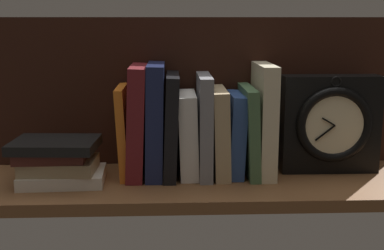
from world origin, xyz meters
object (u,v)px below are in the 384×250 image
at_px(book_navy_bierce, 155,120).
at_px(book_tan_shortstories, 219,132).
at_px(book_blue_modern, 235,134).
at_px(book_orange_pandolfini, 124,131).
at_px(book_white_catcher, 188,134).
at_px(book_cream_twain, 264,119).
at_px(book_stack_side, 58,162).
at_px(framed_clock, 330,124).
at_px(book_green_romantic, 249,131).
at_px(book_gray_chess, 204,125).
at_px(book_black_skeptic, 171,125).
at_px(book_maroon_dawkins, 137,121).

distance_m(book_navy_bierce, book_tan_shortstories, 0.14).
distance_m(book_navy_bierce, book_blue_modern, 0.18).
relative_size(book_orange_pandolfini, book_tan_shortstories, 1.03).
xyz_separation_m(book_white_catcher, book_cream_twain, (0.17, 0.00, 0.03)).
distance_m(book_tan_shortstories, book_stack_side, 0.35).
distance_m(book_navy_bierce, framed_clock, 0.39).
height_order(book_orange_pandolfini, book_stack_side, book_orange_pandolfini).
bearing_deg(book_stack_side, framed_clock, 5.83).
bearing_deg(book_white_catcher, book_green_romantic, -0.00).
xyz_separation_m(book_gray_chess, book_blue_modern, (0.07, 0.00, -0.02)).
xyz_separation_m(book_navy_bierce, book_black_skeptic, (0.03, 0.00, -0.01)).
bearing_deg(framed_clock, book_cream_twain, -178.78).
distance_m(book_maroon_dawkins, book_stack_side, 0.19).
relative_size(book_navy_bierce, book_green_romantic, 1.26).
bearing_deg(book_orange_pandolfini, book_gray_chess, 0.00).
xyz_separation_m(book_black_skeptic, book_green_romantic, (0.17, -0.00, -0.01)).
xyz_separation_m(book_orange_pandolfini, book_tan_shortstories, (0.21, 0.00, -0.00)).
bearing_deg(book_orange_pandolfini, book_black_skeptic, 0.00).
relative_size(book_black_skeptic, book_blue_modern, 1.24).
relative_size(book_gray_chess, book_stack_side, 1.15).
xyz_separation_m(book_blue_modern, book_stack_side, (-0.38, -0.06, -0.04)).
xyz_separation_m(book_blue_modern, book_green_romantic, (0.03, -0.00, 0.01)).
xyz_separation_m(book_black_skeptic, framed_clock, (0.35, 0.00, -0.00)).
relative_size(book_white_catcher, book_gray_chess, 0.82).
distance_m(book_maroon_dawkins, framed_clock, 0.43).
relative_size(book_gray_chess, book_green_romantic, 1.14).
height_order(book_navy_bierce, book_black_skeptic, book_navy_bierce).
relative_size(book_navy_bierce, book_cream_twain, 1.01).
distance_m(book_black_skeptic, book_cream_twain, 0.20).
height_order(book_tan_shortstories, book_green_romantic, book_green_romantic).
height_order(book_tan_shortstories, book_blue_modern, book_tan_shortstories).
bearing_deg(book_gray_chess, book_tan_shortstories, 0.00).
bearing_deg(book_navy_bierce, book_gray_chess, 0.00).
distance_m(book_gray_chess, book_stack_side, 0.32).
xyz_separation_m(book_black_skeptic, book_gray_chess, (0.07, 0.00, -0.00)).
bearing_deg(book_tan_shortstories, framed_clock, 0.74).
relative_size(book_navy_bierce, book_tan_shortstories, 1.29).
bearing_deg(book_navy_bierce, book_cream_twain, 0.00).
bearing_deg(book_tan_shortstories, book_cream_twain, 0.00).
distance_m(book_orange_pandolfini, book_cream_twain, 0.31).
bearing_deg(book_cream_twain, book_green_romantic, -180.00).
bearing_deg(book_gray_chess, book_maroon_dawkins, 180.00).
bearing_deg(framed_clock, book_white_catcher, -179.42).
xyz_separation_m(book_maroon_dawkins, framed_clock, (0.43, 0.00, -0.01)).
distance_m(book_orange_pandolfini, book_white_catcher, 0.14).
distance_m(book_white_catcher, book_stack_side, 0.28).
xyz_separation_m(framed_clock, book_stack_side, (-0.59, -0.06, -0.06)).
height_order(book_navy_bierce, book_white_catcher, book_navy_bierce).
distance_m(book_cream_twain, book_stack_side, 0.45).
distance_m(book_navy_bierce, book_gray_chess, 0.11).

